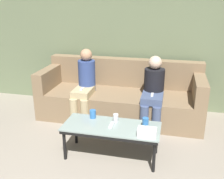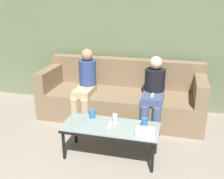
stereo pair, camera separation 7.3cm
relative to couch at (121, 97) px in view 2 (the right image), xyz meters
The scene contains 10 objects.
wall_back 1.10m from the couch, 90.00° to the left, with size 12.00×0.06×2.60m.
couch is the anchor object (origin of this frame).
coffee_table 1.25m from the couch, 83.99° to the right, with size 1.22×0.51×0.44m.
cup_near_left 1.30m from the couch, 64.89° to the right, with size 0.08×0.08×0.12m.
cup_near_right 1.13m from the couch, 81.94° to the right, with size 0.07×0.07×0.10m.
cup_far_center 1.10m from the couch, 98.59° to the right, with size 0.08×0.08×0.11m.
tissue_box 1.52m from the couch, 67.02° to the right, with size 0.22×0.12×0.13m.
game_remote 1.25m from the couch, 83.99° to the right, with size 0.04×0.15×0.02m.
seated_person_left_end 0.67m from the couch, 157.35° to the right, with size 0.31×0.63×1.17m.
seated_person_mid_left 0.66m from the couch, 22.67° to the right, with size 0.32×0.67×1.11m.
Camera 2 is at (0.88, -1.06, 1.98)m, focal length 42.00 mm.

